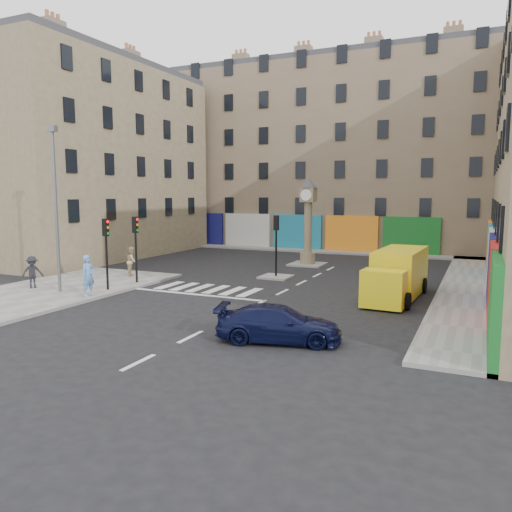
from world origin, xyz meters
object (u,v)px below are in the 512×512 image
Objects in this scene: navy_sedan at (279,324)px; pedestrian_tan at (132,261)px; pedestrian_blue at (88,276)px; traffic_light_left_far at (136,239)px; lamp_post at (56,200)px; traffic_light_island at (276,236)px; traffic_light_left_near at (106,242)px; yellow_van at (397,274)px; clock_pillar at (308,216)px; pedestrian_dark at (32,272)px.

pedestrian_tan reaches higher than navy_sedan.
navy_sedan is 2.16× the size of pedestrian_blue.
lamp_post is (-1.90, -3.80, 2.17)m from traffic_light_left_far.
traffic_light_left_near is at bearing -128.93° from traffic_light_island.
pedestrian_blue is (-13.65, -6.61, -0.01)m from yellow_van.
clock_pillar is at bearing -67.81° from pedestrian_tan.
traffic_light_left_near is 0.56× the size of yellow_van.
traffic_light_left_near is 14.87m from yellow_van.
traffic_light_left_near reaches higher than traffic_light_island.
navy_sedan is at bearing -30.73° from traffic_light_left_far.
pedestrian_blue is 4.21m from pedestrian_dark.
pedestrian_dark is (-3.89, -3.72, -1.62)m from traffic_light_left_far.
traffic_light_island is (6.30, 7.80, -0.03)m from traffic_light_left_near.
traffic_light_left_far reaches higher than pedestrian_dark.
pedestrian_dark is at bearing 64.23° from navy_sedan.
traffic_light_left_near is 12.35m from navy_sedan.
pedestrian_blue reaches higher than pedestrian_dark.
lamp_post is 4.66× the size of pedestrian_tan.
pedestrian_tan is at bearing 7.65° from pedestrian_dark.
clock_pillar is (6.30, 13.80, 0.93)m from traffic_light_left_near.
traffic_light_island is 13.77m from pedestrian_dark.
traffic_light_left_far reaches higher than traffic_light_island.
pedestrian_tan is at bearing -173.91° from yellow_van.
traffic_light_island reaches higher than pedestrian_dark.
traffic_light_left_far is 5.63m from pedestrian_dark.
traffic_light_island reaches higher than pedestrian_tan.
lamp_post is 6.67m from pedestrian_tan.
traffic_light_left_near is at bearing 54.50° from navy_sedan.
traffic_light_island is 12.52m from lamp_post.
pedestrian_dark is at bearing 177.82° from lamp_post.
navy_sedan is (13.28, -2.97, -4.16)m from lamp_post.
traffic_light_island is at bearing -27.37° from pedestrian_blue.
pedestrian_blue is (-6.00, -15.48, -2.39)m from clock_pillar.
yellow_van is at bearing 21.74° from lamp_post.
pedestrian_dark is at bearing -157.60° from yellow_van.
navy_sedan is 15.58m from pedestrian_dark.
lamp_post is 1.26× the size of yellow_van.
traffic_light_left_near reaches higher than pedestrian_blue.
traffic_light_left_far is 1.84× the size of pedestrian_blue.
traffic_light_left_far is at bearing -166.65° from yellow_van.
navy_sedan is at bearing -74.36° from clock_pillar.
lamp_post reaches higher than traffic_light_left_far.
traffic_light_left_near is 1.00× the size of traffic_light_left_far.
lamp_post is 4.89× the size of pedestrian_dark.
yellow_van is at bearing -29.98° from navy_sedan.
traffic_light_left_far is at bearing -16.19° from pedestrian_dark.
pedestrian_tan is at bearing 111.90° from traffic_light_left_near.
yellow_van is at bearing -20.62° from traffic_light_island.
traffic_light_left_far is 4.77m from lamp_post.
yellow_van is at bearing -59.23° from pedestrian_blue.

